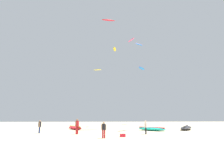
% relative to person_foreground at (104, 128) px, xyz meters
% --- Properties ---
extents(ground_plane, '(120.00, 120.00, 0.00)m').
position_rel_person_foreground_xyz_m(ground_plane, '(1.73, -5.44, -0.93)').
color(ground_plane, beige).
extents(person_foreground, '(0.51, 0.36, 1.59)m').
position_rel_person_foreground_xyz_m(person_foreground, '(0.00, 0.00, 0.00)').
color(person_foreground, '#B21E23').
rests_on(person_foreground, ground).
extents(person_midground, '(0.36, 0.53, 1.60)m').
position_rel_person_foreground_xyz_m(person_midground, '(-7.88, 5.97, 0.01)').
color(person_midground, navy).
rests_on(person_midground, ground).
extents(person_left, '(0.42, 0.48, 1.79)m').
position_rel_person_foreground_xyz_m(person_left, '(-3.08, 4.42, 0.12)').
color(person_left, '#B21E23').
rests_on(person_left, ground).
extents(person_right, '(0.36, 0.52, 1.58)m').
position_rel_person_foreground_xyz_m(person_right, '(5.01, 3.93, -0.00)').
color(person_right, black).
rests_on(person_right, ground).
extents(kite_grounded_near, '(3.31, 4.51, 0.56)m').
position_rel_person_foreground_xyz_m(kite_grounded_near, '(-4.42, 12.98, -0.67)').
color(kite_grounded_near, red).
rests_on(kite_grounded_near, ground).
extents(kite_grounded_mid, '(4.07, 4.09, 0.57)m').
position_rel_person_foreground_xyz_m(kite_grounded_mid, '(7.10, 9.26, -0.67)').
color(kite_grounded_mid, '#19B29E').
rests_on(kite_grounded_mid, ground).
extents(kite_grounded_far, '(4.00, 5.50, 0.70)m').
position_rel_person_foreground_xyz_m(kite_grounded_far, '(12.98, 10.96, -0.61)').
color(kite_grounded_far, '#2D2D33').
rests_on(kite_grounded_far, ground).
extents(cooler_box, '(0.56, 0.36, 0.32)m').
position_rel_person_foreground_xyz_m(cooler_box, '(1.96, 1.10, -0.77)').
color(cooler_box, red).
rests_on(cooler_box, ground).
extents(kite_aloft_2, '(3.44, 1.39, 0.58)m').
position_rel_person_foreground_xyz_m(kite_aloft_2, '(1.41, 26.03, 24.90)').
color(kite_aloft_2, red).
extents(kite_aloft_3, '(0.83, 2.45, 0.61)m').
position_rel_person_foreground_xyz_m(kite_aloft_3, '(2.55, 20.40, 15.31)').
color(kite_aloft_3, yellow).
extents(kite_aloft_4, '(2.15, 1.63, 0.52)m').
position_rel_person_foreground_xyz_m(kite_aloft_4, '(7.91, 20.85, 16.68)').
color(kite_aloft_4, blue).
extents(kite_aloft_5, '(2.47, 1.26, 0.36)m').
position_rel_person_foreground_xyz_m(kite_aloft_5, '(-1.38, 36.56, 14.62)').
color(kite_aloft_5, yellow).
extents(kite_aloft_6, '(2.23, 3.96, 0.80)m').
position_rel_person_foreground_xyz_m(kite_aloft_6, '(8.77, 36.42, 24.06)').
color(kite_aloft_6, '#E5598C').
extents(kite_aloft_7, '(2.67, 3.53, 0.45)m').
position_rel_person_foreground_xyz_m(kite_aloft_7, '(10.41, 30.07, 13.61)').
color(kite_aloft_7, blue).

